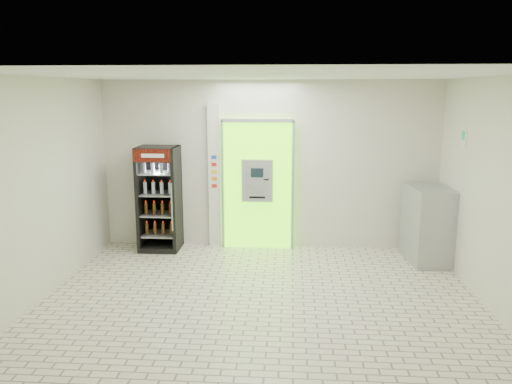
# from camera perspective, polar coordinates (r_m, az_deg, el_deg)

# --- Properties ---
(ground) EXTENTS (6.00, 6.00, 0.00)m
(ground) POSITION_cam_1_polar(r_m,az_deg,el_deg) (6.94, 0.50, -12.38)
(ground) COLOR beige
(ground) RESTS_ON ground
(room_shell) EXTENTS (6.00, 6.00, 6.00)m
(room_shell) POSITION_cam_1_polar(r_m,az_deg,el_deg) (6.42, 0.53, 2.83)
(room_shell) COLOR silver
(room_shell) RESTS_ON ground
(atm_assembly) EXTENTS (1.30, 0.24, 2.33)m
(atm_assembly) POSITION_cam_1_polar(r_m,az_deg,el_deg) (8.92, 0.20, 0.93)
(atm_assembly) COLOR #64EE0A
(atm_assembly) RESTS_ON ground
(pillar) EXTENTS (0.22, 0.11, 2.60)m
(pillar) POSITION_cam_1_polar(r_m,az_deg,el_deg) (9.02, -4.74, 1.83)
(pillar) COLOR silver
(pillar) RESTS_ON ground
(beverage_cooler) EXTENTS (0.70, 0.66, 1.86)m
(beverage_cooler) POSITION_cam_1_polar(r_m,az_deg,el_deg) (9.04, -10.95, -0.96)
(beverage_cooler) COLOR black
(beverage_cooler) RESTS_ON ground
(steel_cabinet) EXTENTS (0.73, 1.01, 1.26)m
(steel_cabinet) POSITION_cam_1_polar(r_m,az_deg,el_deg) (8.76, 19.07, -3.53)
(steel_cabinet) COLOR #9A9DA2
(steel_cabinet) RESTS_ON ground
(exit_sign) EXTENTS (0.02, 0.22, 0.26)m
(exit_sign) POSITION_cam_1_polar(r_m,az_deg,el_deg) (8.19, 22.67, 5.81)
(exit_sign) COLOR white
(exit_sign) RESTS_ON room_shell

